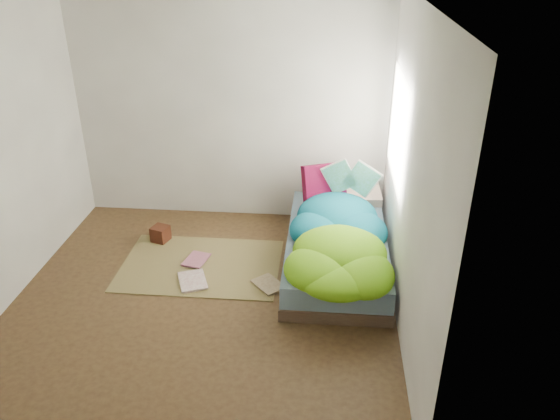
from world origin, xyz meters
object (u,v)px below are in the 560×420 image
object	(u,v)px
floor_book_b	(187,258)
wooden_box	(160,234)
bed	(336,249)
pillow_magenta	(324,185)
floor_book_a	(180,283)
open_book	(351,169)

from	to	relation	value
floor_book_b	wooden_box	bearing A→B (deg)	149.86
bed	pillow_magenta	xyz separation A→B (m)	(-0.15, 0.67, 0.40)
bed	floor_book_a	xyz separation A→B (m)	(-1.50, -0.53, -0.14)
pillow_magenta	floor_book_a	size ratio (longest dim) A/B	1.35
floor_book_a	floor_book_b	xyz separation A→B (m)	(-0.04, 0.45, 0.00)
pillow_magenta	floor_book_a	xyz separation A→B (m)	(-1.35, -1.20, -0.55)
open_book	wooden_box	distance (m)	2.18
pillow_magenta	wooden_box	xyz separation A→B (m)	(-1.77, -0.39, -0.48)
pillow_magenta	floor_book_a	distance (m)	1.89
pillow_magenta	open_book	bearing A→B (deg)	-50.14
open_book	floor_book_a	distance (m)	2.09
wooden_box	bed	bearing A→B (deg)	-8.22
pillow_magenta	open_book	size ratio (longest dim) A/B	0.92
wooden_box	floor_book_b	world-z (taller)	wooden_box
bed	floor_book_a	bearing A→B (deg)	-160.56
wooden_box	floor_book_b	size ratio (longest dim) A/B	0.58
bed	floor_book_b	xyz separation A→B (m)	(-1.54, -0.08, -0.14)
floor_book_a	floor_book_b	size ratio (longest dim) A/B	1.19
wooden_box	floor_book_b	distance (m)	0.53
bed	wooden_box	distance (m)	1.93
wooden_box	floor_book_a	bearing A→B (deg)	-62.65
open_book	wooden_box	size ratio (longest dim) A/B	3.00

